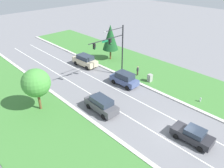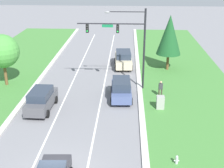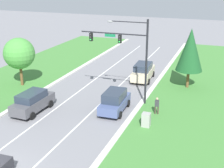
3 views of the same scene
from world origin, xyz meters
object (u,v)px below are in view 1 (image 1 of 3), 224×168
Objects in this scene: graphite_suv at (101,104)px; utility_cabinet at (150,78)px; charcoal_sedan at (193,135)px; fire_hydrant at (200,100)px; oak_near_left_tree at (36,83)px; conifer_near_right_tree at (110,37)px; champagne_suv at (85,60)px; slate_blue_suv at (124,79)px; pedestrian at (138,71)px; traffic_signal_mast at (114,46)px.

utility_cabinet is (10.76, 0.66, -0.37)m from graphite_suv.
fire_hydrant is at bearing 18.23° from charcoal_sedan.
conifer_near_right_tree is at bearing 18.53° from oak_near_left_tree.
fire_hydrant is at bearing -82.50° from champagne_suv.
pedestrian is (3.88, 0.65, -0.10)m from slate_blue_suv.
conifer_near_right_tree reaches higher than charcoal_sedan.
charcoal_sedan is (-3.78, -23.38, -0.26)m from champagne_suv.
slate_blue_suv is 0.82× the size of oak_near_left_tree.
pedestrian is at bearing -70.88° from champagne_suv.
charcoal_sedan is at bearing -159.06° from fire_hydrant.
conifer_near_right_tree is 19.07m from oak_near_left_tree.
charcoal_sedan is (-4.11, -16.10, -4.71)m from traffic_signal_mast.
champagne_suv is at bearing 62.30° from graphite_suv.
slate_blue_suv is at bearing 0.76° from pedestrian.
traffic_signal_mast reaches higher than graphite_suv.
slate_blue_suv is 6.58× the size of fire_hydrant.
oak_near_left_tree is at bearing -154.20° from champagne_suv.
traffic_signal_mast is 6.12m from pedestrian.
utility_cabinet is (3.24, -4.81, -4.87)m from traffic_signal_mast.
oak_near_left_tree is at bearing 162.54° from utility_cabinet.
utility_cabinet is at bearing -32.90° from slate_blue_suv.
graphite_suv is 0.71× the size of conifer_near_right_tree.
charcoal_sedan is 8.23m from fire_hydrant.
slate_blue_suv is at bearing -13.27° from oak_near_left_tree.
conifer_near_right_tree is (5.52, 9.02, 3.38)m from slate_blue_suv.
traffic_signal_mast reaches higher than fire_hydrant.
graphite_suv is at bearing -176.47° from utility_cabinet.
slate_blue_suv is 2.73× the size of pedestrian.
slate_blue_suv reaches higher than fire_hydrant.
champagne_suv is 10.08m from pedestrian.
utility_cabinet is at bearing -76.83° from champagne_suv.
fire_hydrant is (7.67, 2.94, -0.46)m from charcoal_sedan.
traffic_signal_mast is 1.93× the size of charcoal_sedan.
champagne_suv reaches higher than fire_hydrant.
oak_near_left_tree is (-16.17, 5.09, 3.19)m from utility_cabinet.
pedestrian is (7.62, 14.06, 0.13)m from charcoal_sedan.
graphite_suv is at bearing -143.92° from traffic_signal_mast.
graphite_suv reaches higher than pedestrian.
champagne_suv is 3.03× the size of pedestrian.
slate_blue_suv is (7.15, 2.79, 0.02)m from graphite_suv.
traffic_signal_mast reaches higher than charcoal_sedan.
slate_blue_suv is at bearing 71.69° from charcoal_sedan.
conifer_near_right_tree is (1.59, 19.49, 4.08)m from fire_hydrant.
charcoal_sedan is at bearing -104.32° from traffic_signal_mast.
utility_cabinet reaches higher than fire_hydrant.
graphite_suv is 8.38m from oak_near_left_tree.
champagne_suv is 1.18× the size of charcoal_sedan.
oak_near_left_tree reaches higher than graphite_suv.
utility_cabinet is at bearing 92.21° from fire_hydrant.
graphite_suv is (-7.19, -12.76, -0.05)m from champagne_suv.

